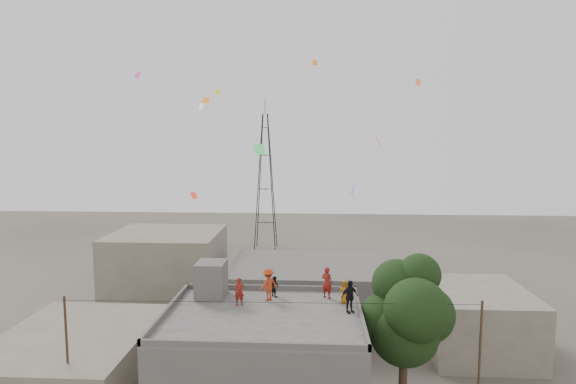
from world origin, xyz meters
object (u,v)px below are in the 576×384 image
object	(u,v)px
stair_head_box	(211,279)
person_red_adult	(327,282)
tree	(408,313)
person_dark_adult	(350,296)
transmission_tower	(265,182)

from	to	relation	value
stair_head_box	person_red_adult	bearing A→B (deg)	1.55
tree	person_red_adult	world-z (taller)	tree
stair_head_box	person_dark_adult	size ratio (longest dim) A/B	1.18
person_dark_adult	stair_head_box	bearing A→B (deg)	135.53
stair_head_box	tree	size ratio (longest dim) A/B	0.22
stair_head_box	transmission_tower	world-z (taller)	transmission_tower
person_red_adult	person_dark_adult	size ratio (longest dim) A/B	1.04
stair_head_box	person_dark_adult	distance (m)	7.87
transmission_tower	person_dark_adult	distance (m)	40.37
tree	person_red_adult	bearing A→B (deg)	151.84
person_dark_adult	tree	bearing A→B (deg)	-29.14
tree	transmission_tower	world-z (taller)	transmission_tower
tree	person_red_adult	xyz separation A→B (m)	(-4.07, 2.18, 0.88)
tree	stair_head_box	bearing A→B (deg)	169.26
tree	person_dark_adult	world-z (taller)	tree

